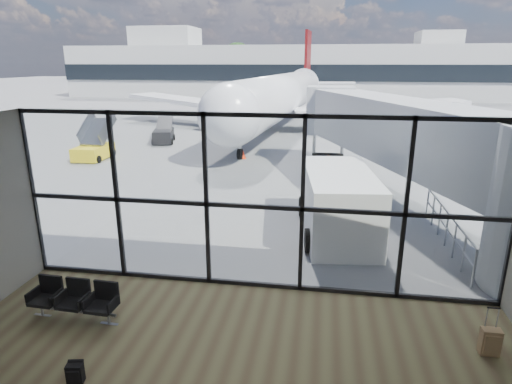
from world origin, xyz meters
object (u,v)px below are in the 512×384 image
(seating_row, at_px, (76,297))
(mobile_stairs, at_px, (94,150))
(backpack, at_px, (75,373))
(airliner, at_px, (283,95))
(suitcase, at_px, (490,342))
(service_van, at_px, (339,203))
(belt_loader, at_px, (164,135))

(seating_row, relative_size, mobile_stairs, 0.64)
(backpack, bearing_deg, seating_row, 108.39)
(seating_row, relative_size, airliner, 0.06)
(seating_row, height_order, suitcase, suitcase)
(backpack, xyz_separation_m, service_van, (4.86, 7.95, 0.89))
(suitcase, xyz_separation_m, belt_loader, (-14.92, 21.41, 0.25))
(seating_row, bearing_deg, belt_loader, 108.20)
(suitcase, bearing_deg, belt_loader, 124.49)
(airliner, bearing_deg, seating_row, -88.08)
(mobile_stairs, bearing_deg, service_van, -35.93)
(backpack, height_order, airliner, airliner)
(backpack, relative_size, suitcase, 0.43)
(seating_row, xyz_separation_m, service_van, (5.99, 5.99, 0.59))
(seating_row, distance_m, airliner, 30.56)
(backpack, distance_m, suitcase, 7.99)
(seating_row, bearing_deg, mobile_stairs, 120.20)
(seating_row, distance_m, mobile_stairs, 17.69)
(mobile_stairs, bearing_deg, airliner, 54.34)
(suitcase, xyz_separation_m, airliner, (-7.17, 30.35, 2.48))
(backpack, height_order, mobile_stairs, mobile_stairs)
(airliner, distance_m, belt_loader, 12.04)
(seating_row, bearing_deg, airliner, 89.26)
(service_van, xyz_separation_m, mobile_stairs, (-14.23, 9.66, -0.56))
(airliner, distance_m, mobile_stairs, 17.94)
(mobile_stairs, bearing_deg, backpack, -63.75)
(suitcase, height_order, airliner, airliner)
(backpack, height_order, suitcase, suitcase)
(suitcase, relative_size, mobile_stairs, 0.31)
(backpack, distance_m, airliner, 32.49)
(seating_row, distance_m, backpack, 2.28)
(service_van, height_order, belt_loader, service_van)
(airliner, relative_size, service_van, 6.89)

